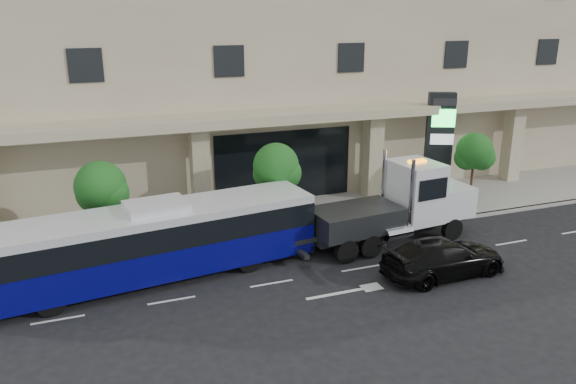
% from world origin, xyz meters
% --- Properties ---
extents(ground, '(120.00, 120.00, 0.00)m').
position_xyz_m(ground, '(0.00, 0.00, 0.00)').
color(ground, black).
rests_on(ground, ground).
extents(sidewalk, '(120.00, 6.00, 0.15)m').
position_xyz_m(sidewalk, '(0.00, 5.00, 0.07)').
color(sidewalk, gray).
rests_on(sidewalk, ground).
extents(curb, '(120.00, 0.30, 0.15)m').
position_xyz_m(curb, '(0.00, 2.00, 0.07)').
color(curb, gray).
rests_on(curb, ground).
extents(convention_center, '(60.00, 17.60, 20.00)m').
position_xyz_m(convention_center, '(-0.00, 15.42, 9.97)').
color(convention_center, tan).
rests_on(convention_center, ground).
extents(tree_left, '(2.27, 2.20, 4.22)m').
position_xyz_m(tree_left, '(-9.97, 3.59, 3.11)').
color(tree_left, '#422B19').
rests_on(tree_left, sidewalk).
extents(tree_mid, '(2.28, 2.20, 4.38)m').
position_xyz_m(tree_mid, '(-1.97, 3.59, 3.26)').
color(tree_mid, '#422B19').
rests_on(tree_mid, sidewalk).
extents(tree_right, '(2.10, 2.00, 4.04)m').
position_xyz_m(tree_right, '(9.53, 3.59, 3.04)').
color(tree_right, '#422B19').
rests_on(tree_right, sidewalk).
extents(city_bus, '(13.16, 4.31, 3.28)m').
position_xyz_m(city_bus, '(-8.07, 0.58, 1.67)').
color(city_bus, black).
rests_on(city_bus, ground).
extents(tow_truck, '(9.38, 3.05, 4.25)m').
position_xyz_m(tow_truck, '(3.09, 0.60, 1.75)').
color(tow_truck, '#2D3033').
rests_on(tow_truck, ground).
extents(black_sedan, '(5.48, 2.44, 1.56)m').
position_xyz_m(black_sedan, '(2.89, -3.24, 0.78)').
color(black_sedan, black).
rests_on(black_sedan, ground).
extents(signage_pylon, '(1.58, 1.11, 6.01)m').
position_xyz_m(signage_pylon, '(8.56, 5.59, 3.20)').
color(signage_pylon, black).
rests_on(signage_pylon, sidewalk).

